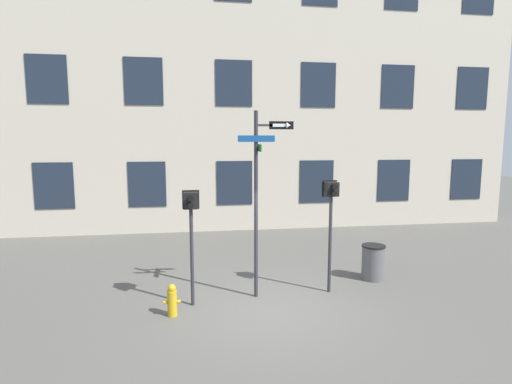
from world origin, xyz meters
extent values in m
plane|color=#595651|center=(0.00, 0.00, 0.00)|extent=(60.00, 60.00, 0.00)
cube|color=beige|center=(0.00, 8.20, 5.89)|extent=(24.00, 0.60, 11.77)
cube|color=#1E2838|center=(-6.86, 7.88, 1.96)|extent=(1.44, 0.03, 1.77)
cube|color=#1E2838|center=(-3.43, 7.88, 1.96)|extent=(1.44, 0.03, 1.77)
cube|color=#1E2838|center=(0.00, 7.88, 1.96)|extent=(1.44, 0.03, 1.77)
cube|color=#1E2838|center=(3.43, 7.88, 1.96)|extent=(1.44, 0.03, 1.77)
cube|color=#1E2838|center=(6.86, 7.88, 1.96)|extent=(1.44, 0.03, 1.77)
cube|color=#1E2838|center=(10.29, 7.88, 1.96)|extent=(1.44, 0.03, 1.77)
cube|color=#1E2838|center=(-6.86, 7.88, 5.89)|extent=(1.44, 0.03, 1.77)
cube|color=#1E2838|center=(-3.43, 7.88, 5.89)|extent=(1.44, 0.03, 1.77)
cube|color=#1E2838|center=(0.00, 7.88, 5.89)|extent=(1.44, 0.03, 1.77)
cube|color=#1E2838|center=(3.43, 7.88, 5.89)|extent=(1.44, 0.03, 1.77)
cube|color=#1E2838|center=(6.86, 7.88, 5.89)|extent=(1.44, 0.03, 1.77)
cube|color=#1E2838|center=(10.29, 7.88, 5.89)|extent=(1.44, 0.03, 1.77)
cylinder|color=#2D2D33|center=(-0.19, 0.89, 2.16)|extent=(0.09, 0.09, 4.33)
cube|color=#2D2D33|center=(0.10, 0.89, 4.00)|extent=(0.58, 0.05, 0.05)
cube|color=#14478C|center=(-0.19, 0.83, 3.70)|extent=(0.84, 0.02, 0.14)
cube|color=#196B2D|center=(-0.13, 0.89, 3.50)|extent=(0.02, 0.74, 0.16)
cube|color=black|center=(0.39, 0.87, 4.00)|extent=(0.56, 0.02, 0.18)
cube|color=white|center=(0.35, 0.86, 4.00)|extent=(0.32, 0.01, 0.07)
cone|color=white|center=(0.55, 0.86, 4.00)|extent=(0.10, 0.14, 0.14)
cylinder|color=#2D2D33|center=(-1.66, 0.61, 1.10)|extent=(0.08, 0.08, 2.19)
cube|color=black|center=(-1.66, 0.61, 2.37)|extent=(0.31, 0.26, 0.36)
cube|color=black|center=(-1.66, 0.75, 2.37)|extent=(0.37, 0.02, 0.42)
cylinder|color=black|center=(-1.66, 0.42, 2.45)|extent=(0.13, 0.12, 0.13)
cylinder|color=black|center=(-1.66, 0.42, 2.29)|extent=(0.13, 0.12, 0.13)
cylinder|color=#EA4C14|center=(-1.66, 0.47, 2.45)|extent=(0.10, 0.01, 0.10)
cylinder|color=#2D2D33|center=(1.62, 0.91, 1.18)|extent=(0.08, 0.08, 2.36)
cube|color=black|center=(1.62, 0.91, 2.52)|extent=(0.31, 0.26, 0.34)
cube|color=black|center=(1.62, 1.05, 2.52)|extent=(0.37, 0.02, 0.40)
cylinder|color=black|center=(1.62, 0.72, 2.60)|extent=(0.12, 0.12, 0.12)
cylinder|color=black|center=(1.62, 0.72, 2.45)|extent=(0.12, 0.12, 0.12)
cylinder|color=orange|center=(1.62, 0.78, 2.60)|extent=(0.09, 0.01, 0.09)
cylinder|color=gold|center=(-2.09, 0.11, 0.27)|extent=(0.20, 0.20, 0.55)
sphere|color=gold|center=(-2.09, 0.11, 0.60)|extent=(0.17, 0.17, 0.17)
cylinder|color=gold|center=(-2.23, 0.11, 0.30)|extent=(0.08, 0.07, 0.07)
cylinder|color=gold|center=(-1.95, 0.11, 0.30)|extent=(0.08, 0.07, 0.07)
cylinder|color=#59595B|center=(3.06, 1.59, 0.44)|extent=(0.59, 0.59, 0.88)
cylinder|color=black|center=(3.06, 1.59, 0.90)|extent=(0.62, 0.62, 0.04)
camera|label=1|loc=(-1.55, -8.06, 3.67)|focal=28.00mm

